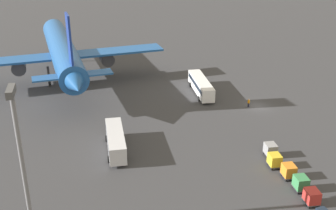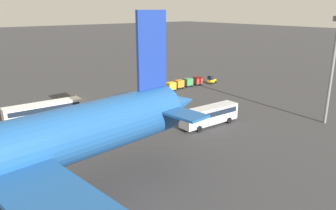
{
  "view_description": "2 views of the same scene",
  "coord_description": "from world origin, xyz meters",
  "px_view_note": "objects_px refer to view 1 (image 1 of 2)",
  "views": [
    {
      "loc": [
        -69.35,
        32.65,
        32.57
      ],
      "look_at": [
        -3.47,
        18.55,
        3.42
      ],
      "focal_mm": 45.0,
      "sensor_mm": 36.0,
      "label": 1
    },
    {
      "loc": [
        25.49,
        64.29,
        18.68
      ],
      "look_at": [
        -6.99,
        23.35,
        3.13
      ],
      "focal_mm": 35.0,
      "sensor_mm": 36.0,
      "label": 2
    }
  ],
  "objects_px": {
    "shuttle_bus_far": "(116,140)",
    "cargo_cart_grey": "(270,149)",
    "airplane": "(62,51)",
    "worker_person": "(249,103)",
    "cargo_cart_orange": "(289,171)",
    "cargo_cart_green": "(301,183)",
    "cargo_cart_yellow": "(275,160)",
    "cargo_cart_red": "(312,196)",
    "shuttle_bus_near": "(201,85)"
  },
  "relations": [
    {
      "from": "worker_person",
      "to": "cargo_cart_orange",
      "type": "distance_m",
      "value": 24.59
    },
    {
      "from": "shuttle_bus_near",
      "to": "cargo_cart_green",
      "type": "xyz_separation_m",
      "value": [
        -36.21,
        -3.19,
        -0.65
      ]
    },
    {
      "from": "cargo_cart_grey",
      "to": "airplane",
      "type": "bearing_deg",
      "value": 37.34
    },
    {
      "from": "cargo_cart_green",
      "to": "cargo_cart_orange",
      "type": "relative_size",
      "value": 1.0
    },
    {
      "from": "shuttle_bus_near",
      "to": "cargo_cart_green",
      "type": "distance_m",
      "value": 36.35
    },
    {
      "from": "cargo_cart_orange",
      "to": "worker_person",
      "type": "bearing_deg",
      "value": -9.26
    },
    {
      "from": "shuttle_bus_far",
      "to": "cargo_cart_grey",
      "type": "xyz_separation_m",
      "value": [
        -6.59,
        -22.71,
        -0.7
      ]
    },
    {
      "from": "shuttle_bus_near",
      "to": "cargo_cart_red",
      "type": "bearing_deg",
      "value": -173.14
    },
    {
      "from": "worker_person",
      "to": "cargo_cart_orange",
      "type": "height_order",
      "value": "cargo_cart_orange"
    },
    {
      "from": "airplane",
      "to": "cargo_cart_yellow",
      "type": "relative_size",
      "value": 24.73
    },
    {
      "from": "airplane",
      "to": "cargo_cart_yellow",
      "type": "distance_m",
      "value": 53.03
    },
    {
      "from": "shuttle_bus_far",
      "to": "cargo_cart_grey",
      "type": "relative_size",
      "value": 5.28
    },
    {
      "from": "cargo_cart_red",
      "to": "cargo_cart_orange",
      "type": "distance_m",
      "value": 6.11
    },
    {
      "from": "airplane",
      "to": "cargo_cart_grey",
      "type": "relative_size",
      "value": 24.73
    },
    {
      "from": "cargo_cart_red",
      "to": "cargo_cart_green",
      "type": "xyz_separation_m",
      "value": [
        3.05,
        -0.14,
        0.0
      ]
    },
    {
      "from": "cargo_cart_green",
      "to": "cargo_cart_yellow",
      "type": "relative_size",
      "value": 1.0
    },
    {
      "from": "worker_person",
      "to": "cargo_cart_yellow",
      "type": "relative_size",
      "value": 0.84
    },
    {
      "from": "shuttle_bus_far",
      "to": "worker_person",
      "type": "relative_size",
      "value": 6.29
    },
    {
      "from": "cargo_cart_orange",
      "to": "cargo_cart_yellow",
      "type": "height_order",
      "value": "same"
    },
    {
      "from": "shuttle_bus_near",
      "to": "shuttle_bus_far",
      "type": "relative_size",
      "value": 1.19
    },
    {
      "from": "worker_person",
      "to": "cargo_cart_orange",
      "type": "xyz_separation_m",
      "value": [
        -24.26,
        3.96,
        0.32
      ]
    },
    {
      "from": "cargo_cart_orange",
      "to": "cargo_cart_grey",
      "type": "height_order",
      "value": "same"
    },
    {
      "from": "cargo_cart_red",
      "to": "worker_person",
      "type": "bearing_deg",
      "value": -7.35
    },
    {
      "from": "cargo_cart_yellow",
      "to": "airplane",
      "type": "bearing_deg",
      "value": 34.67
    },
    {
      "from": "shuttle_bus_far",
      "to": "cargo_cart_yellow",
      "type": "relative_size",
      "value": 5.28
    },
    {
      "from": "shuttle_bus_far",
      "to": "cargo_cart_orange",
      "type": "bearing_deg",
      "value": -117.86
    },
    {
      "from": "shuttle_bus_far",
      "to": "cargo_cart_yellow",
      "type": "bearing_deg",
      "value": -112.27
    },
    {
      "from": "shuttle_bus_far",
      "to": "worker_person",
      "type": "distance_m",
      "value": 29.01
    },
    {
      "from": "shuttle_bus_near",
      "to": "worker_person",
      "type": "xyz_separation_m",
      "value": [
        -8.89,
        -6.97,
        -0.97
      ]
    },
    {
      "from": "airplane",
      "to": "cargo_cart_orange",
      "type": "bearing_deg",
      "value": -153.27
    },
    {
      "from": "airplane",
      "to": "cargo_cart_orange",
      "type": "relative_size",
      "value": 24.73
    },
    {
      "from": "cargo_cart_red",
      "to": "cargo_cart_grey",
      "type": "bearing_deg",
      "value": -0.21
    },
    {
      "from": "cargo_cart_green",
      "to": "shuttle_bus_far",
      "type": "bearing_deg",
      "value": 55.36
    },
    {
      "from": "airplane",
      "to": "cargo_cart_yellow",
      "type": "bearing_deg",
      "value": -152.05
    },
    {
      "from": "cargo_cart_yellow",
      "to": "cargo_cart_red",
      "type": "bearing_deg",
      "value": -175.57
    },
    {
      "from": "airplane",
      "to": "cargo_cart_green",
      "type": "height_order",
      "value": "airplane"
    },
    {
      "from": "cargo_cart_red",
      "to": "cargo_cart_yellow",
      "type": "relative_size",
      "value": 1.0
    },
    {
      "from": "airplane",
      "to": "shuttle_bus_far",
      "type": "height_order",
      "value": "airplane"
    },
    {
      "from": "worker_person",
      "to": "cargo_cart_red",
      "type": "distance_m",
      "value": 30.63
    },
    {
      "from": "shuttle_bus_far",
      "to": "cargo_cart_yellow",
      "type": "distance_m",
      "value": 23.99
    },
    {
      "from": "worker_person",
      "to": "cargo_cart_yellow",
      "type": "height_order",
      "value": "cargo_cart_yellow"
    },
    {
      "from": "airplane",
      "to": "cargo_cart_yellow",
      "type": "xyz_separation_m",
      "value": [
        -43.35,
        -29.99,
        -5.76
      ]
    },
    {
      "from": "shuttle_bus_far",
      "to": "cargo_cart_yellow",
      "type": "height_order",
      "value": "shuttle_bus_far"
    },
    {
      "from": "shuttle_bus_far",
      "to": "cargo_cart_green",
      "type": "bearing_deg",
      "value": -123.2
    },
    {
      "from": "airplane",
      "to": "shuttle_bus_far",
      "type": "bearing_deg",
      "value": -173.33
    },
    {
      "from": "airplane",
      "to": "shuttle_bus_far",
      "type": "relative_size",
      "value": 4.69
    },
    {
      "from": "shuttle_bus_near",
      "to": "cargo_cart_green",
      "type": "bearing_deg",
      "value": -172.55
    },
    {
      "from": "cargo_cart_grey",
      "to": "cargo_cart_yellow",
      "type": "bearing_deg",
      "value": 166.12
    },
    {
      "from": "shuttle_bus_far",
      "to": "worker_person",
      "type": "bearing_deg",
      "value": -65.05
    },
    {
      "from": "cargo_cart_green",
      "to": "cargo_cart_yellow",
      "type": "distance_m",
      "value": 6.17
    }
  ]
}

